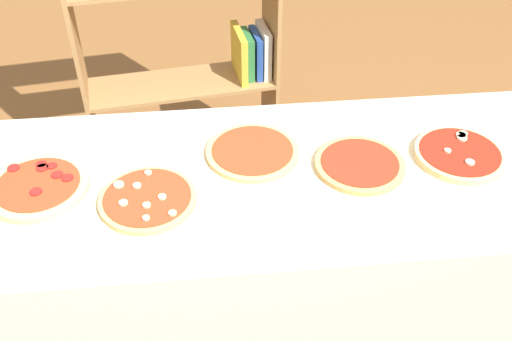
{
  "coord_description": "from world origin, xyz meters",
  "views": [
    {
      "loc": [
        -0.14,
        -1.32,
        2.04
      ],
      "look_at": [
        0.0,
        0.0,
        0.95
      ],
      "focal_mm": 41.41,
      "sensor_mm": 36.0,
      "label": 1
    }
  ],
  "objects_px": {
    "pizza_plain_2": "(253,152)",
    "pizza_plain_3": "(360,164)",
    "pizza_mushroom_4": "(459,154)",
    "pizza_pepperoni_0": "(39,186)",
    "bookshelf": "(204,45)",
    "pizza_mushroom_1": "(147,199)"
  },
  "relations": [
    {
      "from": "pizza_mushroom_4",
      "to": "bookshelf",
      "type": "xyz_separation_m",
      "value": [
        -0.74,
        1.21,
        -0.22
      ]
    },
    {
      "from": "pizza_pepperoni_0",
      "to": "pizza_mushroom_1",
      "type": "relative_size",
      "value": 1.06
    },
    {
      "from": "pizza_plain_2",
      "to": "bookshelf",
      "type": "xyz_separation_m",
      "value": [
        -0.12,
        1.12,
        -0.22
      ]
    },
    {
      "from": "pizza_mushroom_1",
      "to": "pizza_plain_2",
      "type": "height_order",
      "value": "pizza_mushroom_1"
    },
    {
      "from": "pizza_pepperoni_0",
      "to": "pizza_plain_3",
      "type": "height_order",
      "value": "pizza_pepperoni_0"
    },
    {
      "from": "pizza_plain_3",
      "to": "pizza_mushroom_4",
      "type": "xyz_separation_m",
      "value": [
        0.31,
        0.01,
        0.0
      ]
    },
    {
      "from": "pizza_plain_2",
      "to": "pizza_plain_3",
      "type": "height_order",
      "value": "pizza_plain_3"
    },
    {
      "from": "bookshelf",
      "to": "pizza_pepperoni_0",
      "type": "bearing_deg",
      "value": -112.18
    },
    {
      "from": "pizza_pepperoni_0",
      "to": "pizza_mushroom_1",
      "type": "xyz_separation_m",
      "value": [
        0.31,
        -0.09,
        -0.0
      ]
    },
    {
      "from": "pizza_plain_2",
      "to": "bookshelf",
      "type": "relative_size",
      "value": 0.18
    },
    {
      "from": "pizza_pepperoni_0",
      "to": "bookshelf",
      "type": "relative_size",
      "value": 0.18
    },
    {
      "from": "pizza_pepperoni_0",
      "to": "pizza_mushroom_1",
      "type": "distance_m",
      "value": 0.32
    },
    {
      "from": "pizza_pepperoni_0",
      "to": "pizza_plain_3",
      "type": "relative_size",
      "value": 1.07
    },
    {
      "from": "pizza_plain_2",
      "to": "pizza_plain_3",
      "type": "distance_m",
      "value": 0.33
    },
    {
      "from": "pizza_plain_3",
      "to": "pizza_mushroom_4",
      "type": "relative_size",
      "value": 1.0
    },
    {
      "from": "pizza_pepperoni_0",
      "to": "pizza_mushroom_4",
      "type": "xyz_separation_m",
      "value": [
        1.24,
        0.02,
        0.0
      ]
    },
    {
      "from": "pizza_plain_2",
      "to": "bookshelf",
      "type": "height_order",
      "value": "bookshelf"
    },
    {
      "from": "pizza_mushroom_1",
      "to": "bookshelf",
      "type": "xyz_separation_m",
      "value": [
        0.19,
        1.31,
        -0.22
      ]
    },
    {
      "from": "pizza_pepperoni_0",
      "to": "pizza_plain_3",
      "type": "xyz_separation_m",
      "value": [
        0.93,
        0.0,
        -0.0
      ]
    },
    {
      "from": "pizza_mushroom_1",
      "to": "pizza_plain_2",
      "type": "distance_m",
      "value": 0.36
    },
    {
      "from": "pizza_pepperoni_0",
      "to": "bookshelf",
      "type": "distance_m",
      "value": 1.34
    },
    {
      "from": "pizza_plain_3",
      "to": "bookshelf",
      "type": "bearing_deg",
      "value": 109.56
    }
  ]
}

